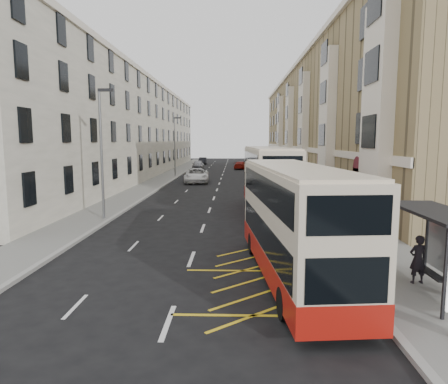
{
  "coord_description": "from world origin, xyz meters",
  "views": [
    {
      "loc": [
        1.86,
        -12.48,
        5.03
      ],
      "look_at": [
        1.29,
        7.8,
        2.4
      ],
      "focal_mm": 32.0,
      "sensor_mm": 36.0,
      "label": 1
    }
  ],
  "objects_px": {
    "street_lamp_near": "(102,147)",
    "white_van": "(197,176)",
    "car_silver": "(198,165)",
    "car_red": "(241,165)",
    "double_decker_front": "(294,222)",
    "pedestrian_near": "(418,259)",
    "bus_shelter": "(447,236)",
    "street_lamp_far": "(175,143)",
    "double_decker_rear": "(269,180)",
    "car_dark": "(203,161)",
    "pedestrian_far": "(363,239)"
  },
  "relations": [
    {
      "from": "bus_shelter",
      "to": "white_van",
      "type": "bearing_deg",
      "value": 107.39
    },
    {
      "from": "pedestrian_near",
      "to": "car_red",
      "type": "bearing_deg",
      "value": -94.25
    },
    {
      "from": "double_decker_rear",
      "to": "white_van",
      "type": "bearing_deg",
      "value": 106.54
    },
    {
      "from": "street_lamp_near",
      "to": "pedestrian_far",
      "type": "relative_size",
      "value": 4.86
    },
    {
      "from": "car_silver",
      "to": "car_red",
      "type": "height_order",
      "value": "car_silver"
    },
    {
      "from": "white_van",
      "to": "bus_shelter",
      "type": "bearing_deg",
      "value": -76.2
    },
    {
      "from": "bus_shelter",
      "to": "white_van",
      "type": "height_order",
      "value": "bus_shelter"
    },
    {
      "from": "street_lamp_far",
      "to": "double_decker_front",
      "type": "xyz_separation_m",
      "value": [
        10.34,
        -40.33,
        -2.53
      ]
    },
    {
      "from": "pedestrian_far",
      "to": "street_lamp_near",
      "type": "bearing_deg",
      "value": -16.91
    },
    {
      "from": "street_lamp_far",
      "to": "car_silver",
      "type": "relative_size",
      "value": 1.74
    },
    {
      "from": "double_decker_front",
      "to": "pedestrian_far",
      "type": "height_order",
      "value": "double_decker_front"
    },
    {
      "from": "white_van",
      "to": "street_lamp_far",
      "type": "bearing_deg",
      "value": 113.78
    },
    {
      "from": "white_van",
      "to": "car_silver",
      "type": "height_order",
      "value": "white_van"
    },
    {
      "from": "street_lamp_near",
      "to": "double_decker_rear",
      "type": "xyz_separation_m",
      "value": [
        10.53,
        2.98,
        -2.31
      ]
    },
    {
      "from": "street_lamp_far",
      "to": "double_decker_rear",
      "type": "distance_m",
      "value": 29.09
    },
    {
      "from": "double_decker_front",
      "to": "pedestrian_near",
      "type": "distance_m",
      "value": 4.34
    },
    {
      "from": "car_dark",
      "to": "street_lamp_far",
      "type": "bearing_deg",
      "value": -93.38
    },
    {
      "from": "pedestrian_near",
      "to": "pedestrian_far",
      "type": "distance_m",
      "value": 3.02
    },
    {
      "from": "street_lamp_far",
      "to": "double_decker_front",
      "type": "relative_size",
      "value": 0.76
    },
    {
      "from": "car_red",
      "to": "street_lamp_near",
      "type": "bearing_deg",
      "value": 92.35
    },
    {
      "from": "car_dark",
      "to": "car_red",
      "type": "relative_size",
      "value": 0.97
    },
    {
      "from": "street_lamp_far",
      "to": "double_decker_rear",
      "type": "relative_size",
      "value": 0.69
    },
    {
      "from": "bus_shelter",
      "to": "pedestrian_near",
      "type": "distance_m",
      "value": 1.76
    },
    {
      "from": "pedestrian_far",
      "to": "white_van",
      "type": "bearing_deg",
      "value": -58.06
    },
    {
      "from": "car_red",
      "to": "bus_shelter",
      "type": "bearing_deg",
      "value": 109.1
    },
    {
      "from": "pedestrian_far",
      "to": "car_dark",
      "type": "height_order",
      "value": "pedestrian_far"
    },
    {
      "from": "street_lamp_near",
      "to": "street_lamp_far",
      "type": "height_order",
      "value": "same"
    },
    {
      "from": "car_silver",
      "to": "car_dark",
      "type": "relative_size",
      "value": 1.04
    },
    {
      "from": "pedestrian_near",
      "to": "car_red",
      "type": "xyz_separation_m",
      "value": [
        -5.22,
        56.9,
        -0.33
      ]
    },
    {
      "from": "street_lamp_far",
      "to": "white_van",
      "type": "height_order",
      "value": "street_lamp_far"
    },
    {
      "from": "car_dark",
      "to": "pedestrian_near",
      "type": "bearing_deg",
      "value": -80.37
    },
    {
      "from": "car_silver",
      "to": "car_dark",
      "type": "height_order",
      "value": "car_silver"
    },
    {
      "from": "pedestrian_far",
      "to": "car_dark",
      "type": "xyz_separation_m",
      "value": [
        -12.2,
        68.19,
        -0.25
      ]
    },
    {
      "from": "double_decker_rear",
      "to": "car_silver",
      "type": "relative_size",
      "value": 2.52
    },
    {
      "from": "bus_shelter",
      "to": "street_lamp_near",
      "type": "bearing_deg",
      "value": 139.86
    },
    {
      "from": "car_silver",
      "to": "car_dark",
      "type": "xyz_separation_m",
      "value": [
        -0.34,
        14.44,
        -0.06
      ]
    },
    {
      "from": "pedestrian_near",
      "to": "car_silver",
      "type": "height_order",
      "value": "pedestrian_near"
    },
    {
      "from": "white_van",
      "to": "car_red",
      "type": "bearing_deg",
      "value": 72.46
    },
    {
      "from": "double_decker_rear",
      "to": "bus_shelter",
      "type": "bearing_deg",
      "value": -77.39
    },
    {
      "from": "pedestrian_far",
      "to": "white_van",
      "type": "relative_size",
      "value": 0.27
    },
    {
      "from": "street_lamp_far",
      "to": "car_red",
      "type": "xyz_separation_m",
      "value": [
        9.25,
        15.82,
        -3.98
      ]
    },
    {
      "from": "pedestrian_far",
      "to": "car_silver",
      "type": "height_order",
      "value": "pedestrian_far"
    },
    {
      "from": "street_lamp_near",
      "to": "street_lamp_far",
      "type": "bearing_deg",
      "value": 90.0
    },
    {
      "from": "street_lamp_far",
      "to": "white_van",
      "type": "xyz_separation_m",
      "value": [
        3.59,
        -6.94,
        -3.8
      ]
    },
    {
      "from": "street_lamp_near",
      "to": "white_van",
      "type": "distance_m",
      "value": 23.64
    },
    {
      "from": "pedestrian_near",
      "to": "white_van",
      "type": "bearing_deg",
      "value": -81.82
    },
    {
      "from": "street_lamp_far",
      "to": "pedestrian_near",
      "type": "height_order",
      "value": "street_lamp_far"
    },
    {
      "from": "street_lamp_far",
      "to": "car_silver",
      "type": "xyz_separation_m",
      "value": [
        1.67,
        15.55,
        -3.86
      ]
    },
    {
      "from": "bus_shelter",
      "to": "double_decker_front",
      "type": "bearing_deg",
      "value": 154.62
    },
    {
      "from": "pedestrian_near",
      "to": "pedestrian_far",
      "type": "height_order",
      "value": "pedestrian_near"
    }
  ]
}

